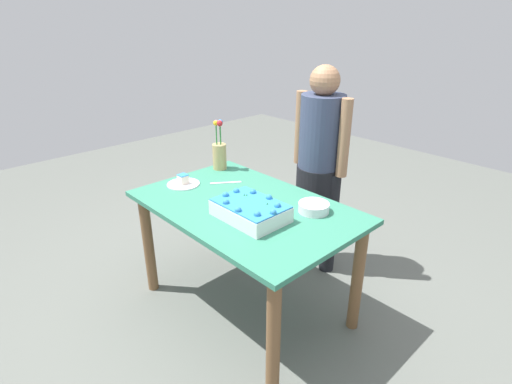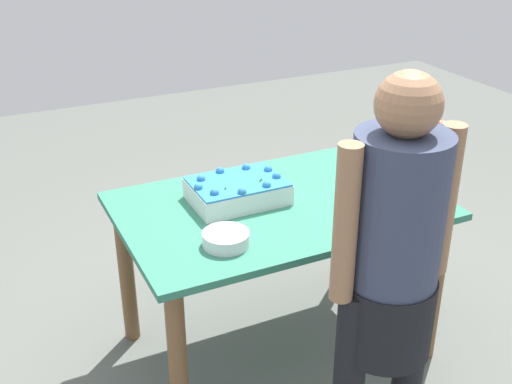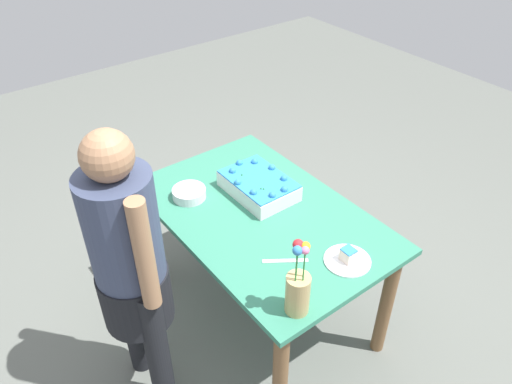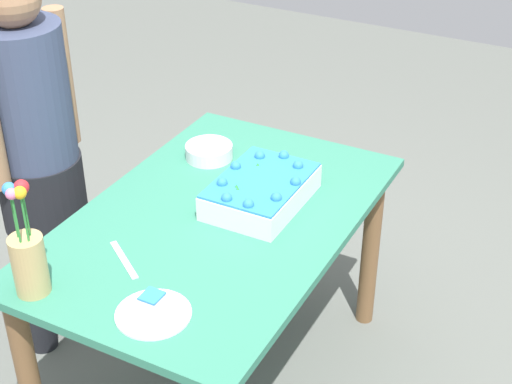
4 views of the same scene
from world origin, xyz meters
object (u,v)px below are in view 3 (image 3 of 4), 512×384
object	(u,v)px
serving_plate_with_slice	(348,258)
person_standing	(130,263)
sheet_cake	(259,185)
flower_vase	(298,289)
fruit_bowl	(189,193)
cake_knife	(285,261)

from	to	relation	value
serving_plate_with_slice	person_standing	bearing A→B (deg)	59.89
sheet_cake	serving_plate_with_slice	world-z (taller)	sheet_cake
serving_plate_with_slice	flower_vase	distance (m)	0.39
fruit_bowl	person_standing	xyz separation A→B (m)	(-0.37, 0.51, 0.08)
sheet_cake	flower_vase	bearing A→B (deg)	153.44
sheet_cake	flower_vase	world-z (taller)	flower_vase
serving_plate_with_slice	flower_vase	world-z (taller)	flower_vase
serving_plate_with_slice	person_standing	xyz separation A→B (m)	(0.48, 0.82, 0.09)
serving_plate_with_slice	flower_vase	size ratio (longest dim) A/B	0.59
sheet_cake	flower_vase	xyz separation A→B (m)	(-0.73, 0.36, 0.07)
sheet_cake	cake_knife	size ratio (longest dim) A/B	1.88
cake_knife	flower_vase	distance (m)	0.30
serving_plate_with_slice	cake_knife	distance (m)	0.28
cake_knife	fruit_bowl	world-z (taller)	fruit_bowl
cake_knife	flower_vase	xyz separation A→B (m)	(-0.24, 0.14, 0.12)
sheet_cake	fruit_bowl	bearing A→B (deg)	59.13
fruit_bowl	person_standing	size ratio (longest dim) A/B	0.12
serving_plate_with_slice	sheet_cake	bearing A→B (deg)	0.26
person_standing	cake_knife	bearing A→B (deg)	-27.12
cake_knife	person_standing	size ratio (longest dim) A/B	0.14
sheet_cake	cake_knife	world-z (taller)	sheet_cake
cake_knife	flower_vase	size ratio (longest dim) A/B	0.57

